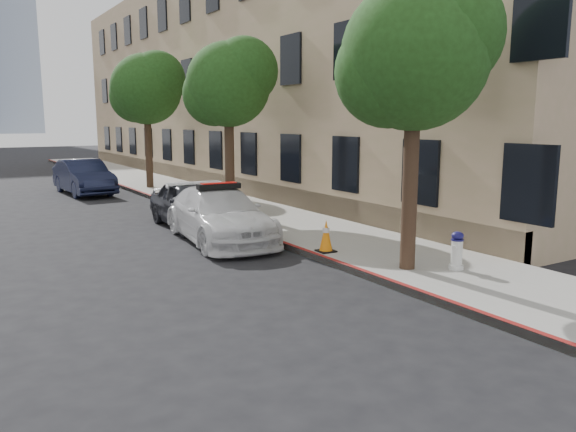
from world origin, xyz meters
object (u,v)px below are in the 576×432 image
(fire_hydrant, at_px, (457,251))
(police_car, at_px, (219,215))
(parked_car_far, at_px, (84,177))
(parked_car_mid, at_px, (192,204))
(traffic_cone, at_px, (326,236))

(fire_hydrant, bearing_deg, police_car, 95.89)
(fire_hydrant, bearing_deg, parked_car_far, 82.52)
(parked_car_mid, distance_m, parked_car_far, 9.32)
(police_car, height_order, fire_hydrant, police_car)
(police_car, distance_m, traffic_cone, 3.19)
(parked_car_far, relative_size, traffic_cone, 6.02)
(parked_car_far, distance_m, traffic_cone, 14.43)
(police_car, distance_m, parked_car_far, 11.37)
(traffic_cone, bearing_deg, parked_car_mid, 102.98)
(parked_car_far, height_order, fire_hydrant, parked_car_far)
(parked_car_mid, xyz_separation_m, fire_hydrant, (2.47, -7.57, -0.16))
(parked_car_mid, relative_size, fire_hydrant, 5.26)
(police_car, distance_m, parked_car_mid, 2.07)
(parked_car_far, bearing_deg, traffic_cone, -84.97)
(parked_car_mid, height_order, traffic_cone, parked_car_mid)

